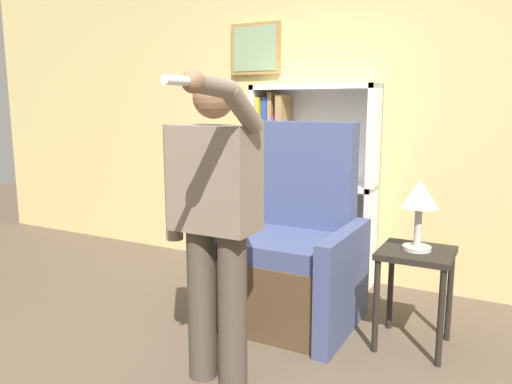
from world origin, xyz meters
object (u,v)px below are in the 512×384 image
(bookcase, at_px, (300,184))
(person_standing, at_px, (214,215))
(side_table, at_px, (416,269))
(armchair, at_px, (291,260))
(table_lamp, at_px, (420,199))

(bookcase, relative_size, person_standing, 1.02)
(side_table, bearing_deg, person_standing, -133.06)
(person_standing, bearing_deg, armchair, 88.75)
(bookcase, bearing_deg, side_table, -37.35)
(armchair, relative_size, person_standing, 0.84)
(person_standing, bearing_deg, bookcase, 99.10)
(armchair, bearing_deg, person_standing, -91.25)
(side_table, relative_size, table_lamp, 1.43)
(bookcase, relative_size, table_lamp, 3.81)
(bookcase, xyz_separation_m, side_table, (1.11, -0.85, -0.31))
(side_table, bearing_deg, table_lamp, 63.43)
(side_table, height_order, table_lamp, table_lamp)
(bookcase, distance_m, armchair, 0.96)
(person_standing, height_order, table_lamp, person_standing)
(person_standing, distance_m, side_table, 1.29)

